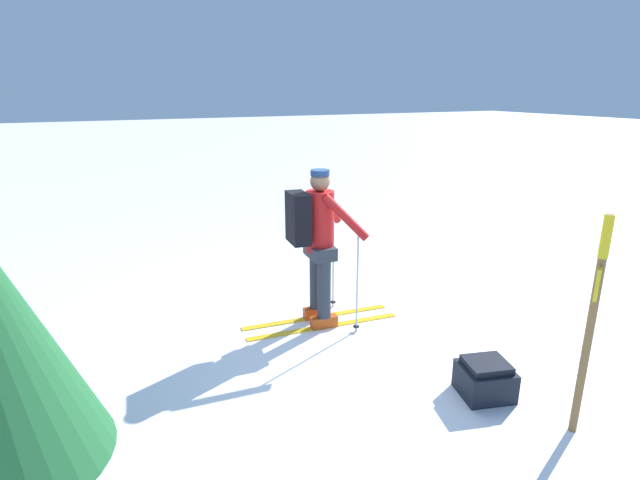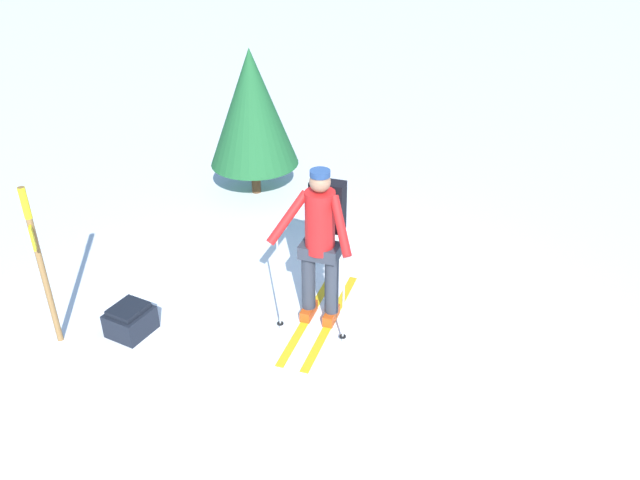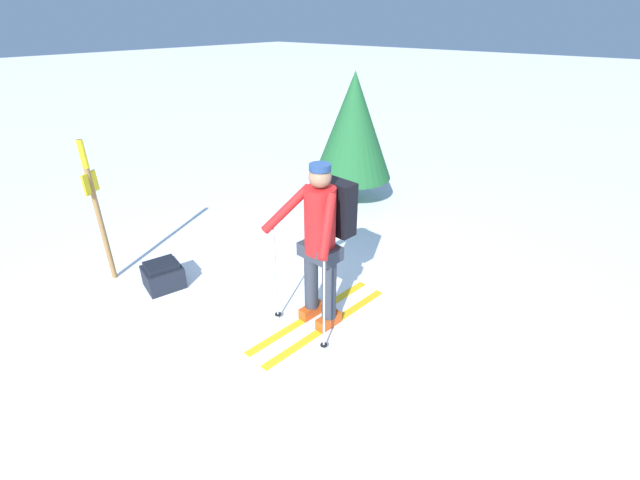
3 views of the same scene
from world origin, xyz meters
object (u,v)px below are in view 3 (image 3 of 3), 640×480
(skier, at_px, (323,236))
(pine_tree, at_px, (354,127))
(dropped_backpack, at_px, (163,275))
(trail_marker, at_px, (95,200))

(skier, bearing_deg, pine_tree, -59.05)
(dropped_backpack, height_order, trail_marker, trail_marker)
(skier, bearing_deg, trail_marker, 22.15)
(dropped_backpack, bearing_deg, trail_marker, 23.99)
(dropped_backpack, relative_size, pine_tree, 0.23)
(trail_marker, distance_m, pine_tree, 4.03)
(dropped_backpack, height_order, pine_tree, pine_tree)
(dropped_backpack, bearing_deg, pine_tree, -92.70)
(skier, xyz_separation_m, pine_tree, (1.73, -2.88, 0.32))
(skier, distance_m, pine_tree, 3.38)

